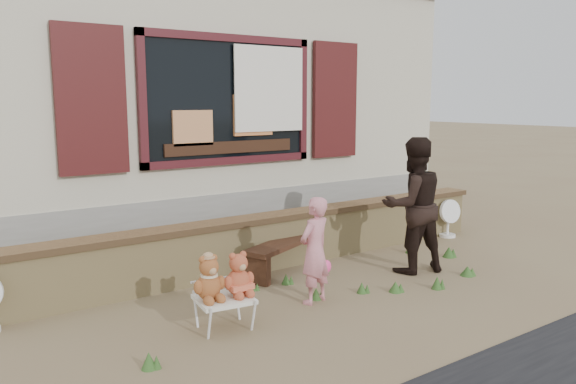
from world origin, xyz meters
TOP-DOWN VIEW (x-y plane):
  - ground at (0.00, 0.00)m, footprint 80.00×80.00m
  - shopfront at (0.00, 4.49)m, footprint 8.04×5.13m
  - brick_wall at (0.00, 1.00)m, footprint 7.10×0.36m
  - bench at (0.14, 0.78)m, footprint 1.50×0.89m
  - folding_chair at (-1.38, -0.36)m, footprint 0.54×0.49m
  - teddy_bear_left at (-1.52, -0.34)m, footprint 0.34×0.30m
  - teddy_bear_right at (-1.24, -0.38)m, footprint 0.33×0.30m
  - child at (-0.30, -0.29)m, footprint 0.46×0.36m
  - adult at (1.32, -0.12)m, footprint 0.92×0.80m
  - fan_right at (3.07, 0.77)m, footprint 0.37×0.24m
  - grass_tufts at (0.81, -0.24)m, footprint 4.55×1.31m

SIDE VIEW (x-z plane):
  - ground at x=0.00m, z-range 0.00..0.00m
  - grass_tufts at x=0.81m, z-range -0.01..0.15m
  - folding_chair at x=-1.38m, z-range 0.12..0.42m
  - bench at x=0.14m, z-range 0.09..0.47m
  - fan_right at x=3.07m, z-range 0.00..0.58m
  - brick_wall at x=0.00m, z-range 0.01..0.67m
  - teddy_bear_right at x=-1.24m, z-range 0.30..0.71m
  - teddy_bear_left at x=-1.52m, z-range 0.30..0.72m
  - child at x=-0.30m, z-range 0.00..1.10m
  - adult at x=1.32m, z-range 0.00..1.63m
  - shopfront at x=0.00m, z-range 0.00..4.00m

